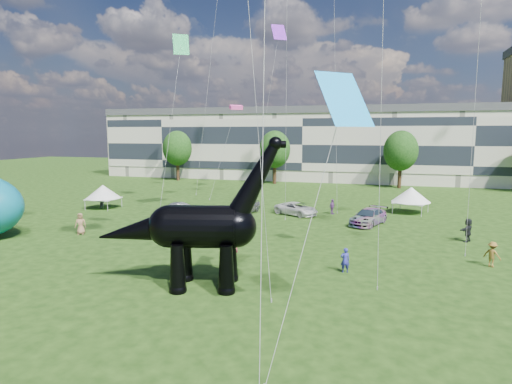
# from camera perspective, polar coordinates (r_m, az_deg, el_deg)

# --- Properties ---
(ground) EXTENTS (220.00, 220.00, 0.00)m
(ground) POSITION_cam_1_polar(r_m,az_deg,el_deg) (19.48, -1.58, -18.20)
(ground) COLOR #16330C
(ground) RESTS_ON ground
(terrace_row) EXTENTS (78.00, 11.00, 12.00)m
(terrace_row) POSITION_cam_1_polar(r_m,az_deg,el_deg) (79.79, 6.91, 6.02)
(terrace_row) COLOR beige
(terrace_row) RESTS_ON ground
(tree_far_left) EXTENTS (5.20, 5.20, 9.44)m
(tree_far_left) POSITION_cam_1_polar(r_m,az_deg,el_deg) (78.16, -10.46, 6.13)
(tree_far_left) COLOR #382314
(tree_far_left) RESTS_ON ground
(tree_mid_left) EXTENTS (5.20, 5.20, 9.44)m
(tree_mid_left) POSITION_cam_1_polar(r_m,az_deg,el_deg) (71.80, 2.52, 6.10)
(tree_mid_left) COLOR #382314
(tree_mid_left) RESTS_ON ground
(tree_mid_right) EXTENTS (5.20, 5.20, 9.44)m
(tree_mid_right) POSITION_cam_1_polar(r_m,az_deg,el_deg) (69.69, 18.76, 5.63)
(tree_mid_right) COLOR #382314
(tree_mid_right) RESTS_ON ground
(dinosaur_sculpture) EXTENTS (10.64, 4.18, 8.69)m
(dinosaur_sculpture) POSITION_cam_1_polar(r_m,az_deg,el_deg) (23.95, -8.03, -4.92)
(dinosaur_sculpture) COLOR black
(dinosaur_sculpture) RESTS_ON ground
(car_silver) EXTENTS (2.61, 4.91, 1.59)m
(car_silver) POSITION_cam_1_polar(r_m,az_deg,el_deg) (45.54, -1.54, -1.91)
(car_silver) COLOR #A2A1A6
(car_silver) RESTS_ON ground
(car_grey) EXTENTS (4.36, 2.61, 1.36)m
(car_grey) POSITION_cam_1_polar(r_m,az_deg,el_deg) (44.97, -9.83, -2.30)
(car_grey) COLOR gray
(car_grey) RESTS_ON ground
(car_white) EXTENTS (5.24, 4.18, 1.32)m
(car_white) POSITION_cam_1_polar(r_m,az_deg,el_deg) (44.96, 5.39, -2.24)
(car_white) COLOR silver
(car_white) RESTS_ON ground
(car_dark) EXTENTS (3.82, 5.62, 1.51)m
(car_dark) POSITION_cam_1_polar(r_m,az_deg,el_deg) (41.45, 14.77, -3.21)
(car_dark) COLOR #595960
(car_dark) RESTS_ON ground
(gazebo_near) EXTENTS (5.05, 5.05, 2.81)m
(gazebo_near) POSITION_cam_1_polar(r_m,az_deg,el_deg) (48.56, 19.97, -0.36)
(gazebo_near) COLOR white
(gazebo_near) RESTS_ON ground
(gazebo_left) EXTENTS (4.04, 4.04, 2.70)m
(gazebo_left) POSITION_cam_1_polar(r_m,az_deg,el_deg) (51.53, -19.71, 0.01)
(gazebo_left) COLOR silver
(gazebo_left) RESTS_ON ground
(visitors) EXTENTS (46.06, 40.96, 1.89)m
(visitors) POSITION_cam_1_polar(r_m,az_deg,el_deg) (32.57, 3.68, -5.75)
(visitors) COLOR olive
(visitors) RESTS_ON ground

